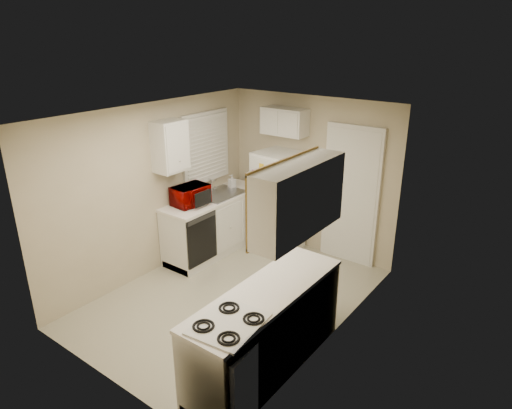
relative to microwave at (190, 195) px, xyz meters
The scene contains 19 objects.
floor 1.62m from the microwave, 21.58° to the right, with size 3.80×3.80×0.00m, color beige.
ceiling 1.83m from the microwave, 21.58° to the right, with size 3.80×3.80×0.00m, color white.
wall_left 0.54m from the microwave, 118.80° to the right, with size 3.80×3.80×0.00m, color #C0B392.
wall_right 2.59m from the microwave, 10.11° to the right, with size 3.80×3.80×0.00m, color #C0B392.
wall_back 1.85m from the microwave, 51.49° to the left, with size 2.80×2.80×0.00m, color #C0B392.
wall_front 2.62m from the microwave, 63.97° to the right, with size 2.80×2.80×0.00m, color #C0B392.
left_counter 0.75m from the microwave, 83.59° to the left, with size 0.60×1.80×0.90m, color silver.
dishwasher 0.67m from the microwave, 24.48° to the right, with size 0.03×0.58×0.72m, color black.
sink 0.63m from the microwave, 85.20° to the left, with size 0.54×0.74×0.16m, color gray.
microwave is the anchor object (origin of this frame).
soap_bottle 0.94m from the microwave, 90.00° to the left, with size 0.10×0.10×0.22m, color white.
window_blinds 0.84m from the microwave, 109.43° to the left, with size 0.10×0.98×1.08m, color silver.
upper_cabinet_left 0.79m from the microwave, 113.07° to the right, with size 0.30×0.45×0.70m, color silver.
refrigerator 1.39m from the microwave, 55.08° to the left, with size 0.65×0.63×1.57m, color white.
cabinet_over_fridge 1.77m from the microwave, 59.93° to the left, with size 0.70×0.30×0.40m, color silver.
interior_door 2.32m from the microwave, 37.22° to the left, with size 0.86×0.06×2.08m, color white.
right_counter 2.65m from the microwave, 29.15° to the right, with size 0.60×2.00×0.90m, color silver.
stove 3.05m from the microwave, 39.37° to the right, with size 0.52×0.64×0.78m, color white.
upper_cabinet_right 2.69m from the microwave, 21.69° to the right, with size 0.30×1.20×0.70m, color silver.
Camera 1 is at (3.32, -3.94, 3.28)m, focal length 32.00 mm.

